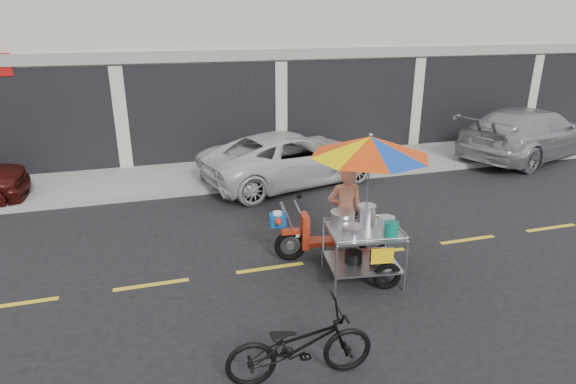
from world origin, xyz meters
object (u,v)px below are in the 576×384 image
object	(u,v)px
white_pickup	(292,158)
near_bicycle	(300,345)
food_vendor_rig	(358,185)
silver_pickup	(530,133)

from	to	relation	value
white_pickup	near_bicycle	xyz separation A→B (m)	(-2.02, -7.03, -0.19)
white_pickup	near_bicycle	bearing A→B (deg)	149.87
near_bicycle	food_vendor_rig	size ratio (longest dim) A/B	0.73
near_bicycle	food_vendor_rig	world-z (taller)	food_vendor_rig
white_pickup	silver_pickup	size ratio (longest dim) A/B	0.90
silver_pickup	food_vendor_rig	bearing A→B (deg)	103.23
silver_pickup	near_bicycle	bearing A→B (deg)	108.11
white_pickup	food_vendor_rig	distance (m)	4.85
white_pickup	near_bicycle	world-z (taller)	white_pickup
white_pickup	silver_pickup	xyz separation A→B (m)	(7.65, 0.21, 0.11)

